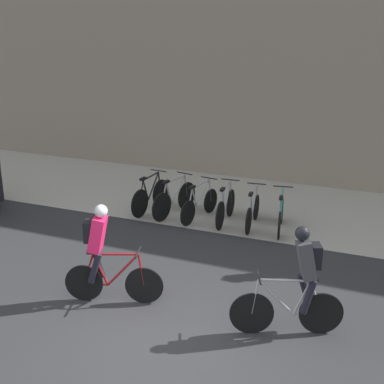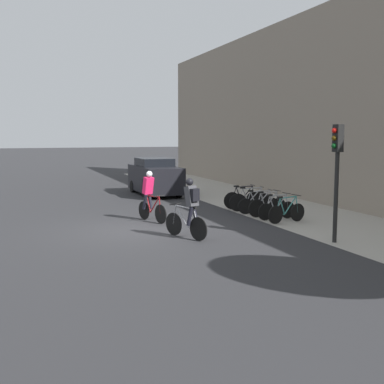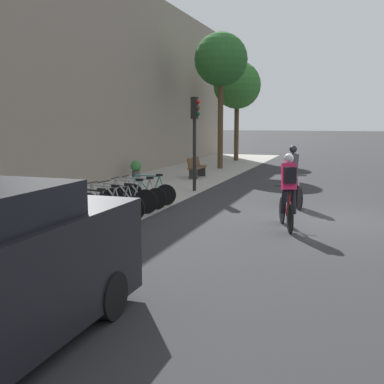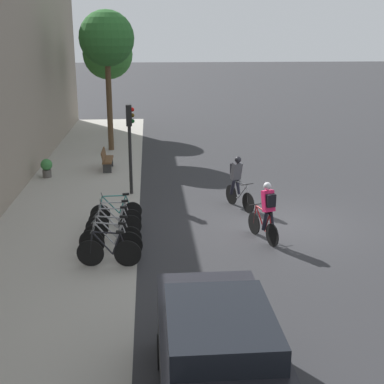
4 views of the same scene
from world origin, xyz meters
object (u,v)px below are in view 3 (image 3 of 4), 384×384
Objects in this scene: parked_bike_1 at (105,206)px; traffic_light_pole at (195,126)px; bench at (196,167)px; cyclist_grey at (292,174)px; parked_bike_2 at (118,203)px; parked_bike_5 at (149,192)px; parked_bike_0 at (91,211)px; potted_plant at (136,168)px; cyclist_pink at (288,190)px; parked_bike_3 at (129,199)px; parked_bike_4 at (140,196)px.

traffic_light_pole reaches higher than parked_bike_1.
parked_bike_1 is 9.65m from bench.
cyclist_grey is 1.03× the size of parked_bike_1.
traffic_light_pole is at bearing 62.73° from cyclist_grey.
parked_bike_2 is at bearing -174.91° from bench.
cyclist_grey is 4.27m from parked_bike_5.
potted_plant is at bearing 19.16° from parked_bike_0.
parked_bike_0 reaches higher than potted_plant.
cyclist_pink reaches higher than parked_bike_3.
parked_bike_4 reaches higher than parked_bike_2.
parked_bike_5 is 3.71m from traffic_light_pole.
parked_bike_0 reaches higher than parked_bike_3.
parked_bike_5 reaches higher than potted_plant.
traffic_light_pole is (3.14, -0.39, 1.92)m from parked_bike_5.
cyclist_grey is (3.27, 0.31, -0.00)m from cyclist_pink.
traffic_light_pole is at bearing -7.06° from parked_bike_5.
parked_bike_2 is 1.01× the size of parked_bike_3.
cyclist_grey is 2.29× the size of potted_plant.
parked_bike_1 is 2.21× the size of potted_plant.
parked_bike_0 is at bearing 176.55° from traffic_light_pole.
parked_bike_0 is at bearing -160.84° from potted_plant.
bench is (9.62, 0.80, 0.05)m from parked_bike_1.
parked_bike_5 is (2.02, 4.35, -0.56)m from cyclist_pink.
parked_bike_5 is at bearing -0.02° from parked_bike_1.
parked_bike_1 is at bearing 98.66° from cyclist_pink.
cyclist_pink is 0.99× the size of cyclist_grey.
parked_bike_5 is (2.68, -0.00, -0.03)m from parked_bike_1.
parked_bike_0 reaches higher than parked_bike_2.
parked_bike_1 reaches higher than bench.
parked_bike_2 is 8.47m from potted_plant.
cyclist_pink reaches higher than parked_bike_0.
parked_bike_0 is 1.03× the size of parked_bike_5.
parked_bike_5 is 0.49× the size of traffic_light_pole.
cyclist_pink is 1.07× the size of parked_bike_0.
parked_bike_1 is at bearing 176.16° from traffic_light_pole.
potted_plant is (8.51, 3.19, 0.02)m from parked_bike_1.
parked_bike_0 is 0.67m from parked_bike_1.
parked_bike_1 is at bearing 134.22° from cyclist_grey.
parked_bike_4 is at bearing -0.10° from parked_bike_3.
cyclist_grey is 6.15m from parked_bike_0.
bench is (3.79, 1.19, -1.85)m from traffic_light_pole.
parked_bike_0 is at bearing 179.99° from parked_bike_3.
bench is (8.28, 0.80, 0.06)m from parked_bike_3.
traffic_light_pole reaches higher than cyclist_pink.
cyclist_grey reaches higher than parked_bike_3.
potted_plant is at bearing 114.80° from bench.
bench is (5.68, 4.84, -0.48)m from cyclist_grey.
cyclist_grey is 1.12× the size of parked_bike_4.
cyclist_grey is 1.08× the size of parked_bike_0.
cyclist_pink is at bearing -136.14° from potted_plant.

